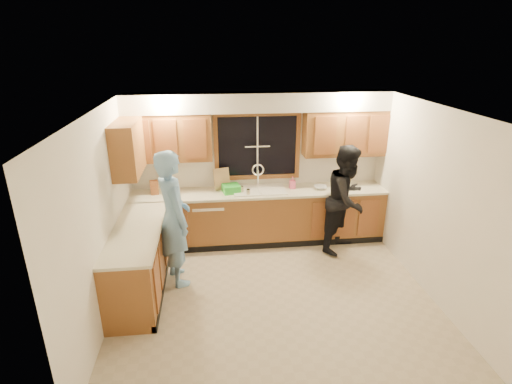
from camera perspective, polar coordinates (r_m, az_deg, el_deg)
floor at (r=5.62m, az=2.52°, el=-14.46°), size 4.20×4.20×0.00m
ceiling at (r=4.65m, az=3.02°, el=11.57°), size 4.20×4.20×0.00m
wall_back at (r=6.77m, az=0.19°, el=3.69°), size 4.20×0.00×4.20m
wall_left at (r=5.12m, az=-21.17°, el=-3.60°), size 0.00×3.80×3.80m
wall_right at (r=5.72m, az=24.02°, el=-1.51°), size 0.00×3.80×3.80m
base_cabinets_back at (r=6.78m, az=0.48°, el=-3.61°), size 4.20×0.60×0.88m
base_cabinets_left at (r=5.72m, az=-16.35°, el=-9.48°), size 0.60×1.90×0.88m
countertop_back at (r=6.59m, az=0.50°, el=-0.02°), size 4.20×0.63×0.04m
countertop_left at (r=5.51m, az=-16.68°, el=-5.33°), size 0.63×1.90×0.04m
upper_cabinets_left at (r=6.45m, az=-12.41°, el=7.63°), size 1.35×0.33×0.75m
upper_cabinets_right at (r=6.78m, az=12.53°, el=8.25°), size 1.35×0.33×0.75m
upper_cabinets_return at (r=5.94m, az=-17.86°, el=5.98°), size 0.33×0.90×0.75m
soffit at (r=6.36m, az=0.39°, el=12.74°), size 4.20×0.35×0.30m
window_frame at (r=6.67m, az=0.20°, el=6.54°), size 1.44×0.03×1.14m
sink at (r=6.62m, az=0.48°, el=-0.25°), size 0.86×0.52×0.57m
dishwasher at (r=6.74m, az=-6.72°, el=-4.19°), size 0.60×0.56×0.82m
stove at (r=5.24m, az=-17.33°, el=-12.51°), size 0.58×0.75×0.90m
man at (r=5.59m, az=-11.67°, el=-3.73°), size 0.69×0.82×1.93m
woman at (r=6.52m, az=12.83°, el=-1.00°), size 1.07×1.08×1.76m
knife_block at (r=6.62m, az=-14.33°, el=0.63°), size 0.15×0.13×0.23m
cutting_board at (r=6.64m, az=-4.92°, el=1.88°), size 0.28×0.17×0.35m
dish_crate at (r=6.52m, az=-3.57°, el=0.48°), size 0.31×0.30×0.13m
soap_bottle at (r=6.70m, az=5.23°, el=1.35°), size 0.10×0.10×0.20m
bowl at (r=6.76m, az=9.17°, el=0.65°), size 0.22×0.22×0.05m
can_left at (r=6.37m, az=-1.11°, el=-0.06°), size 0.08×0.08×0.11m
can_right at (r=6.48m, az=-2.07°, el=0.34°), size 0.07×0.07×0.12m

